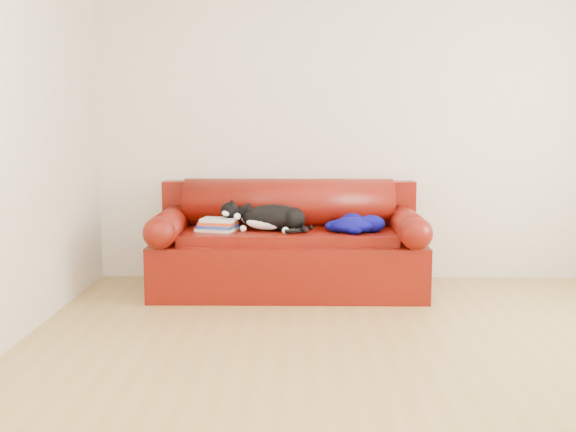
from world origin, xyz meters
The scene contains 7 objects.
ground centered at (0.00, 0.00, 0.00)m, with size 4.50×4.50×0.00m, color olive.
room_shell centered at (0.12, 0.02, 1.67)m, with size 4.52×4.02×2.61m.
sofa_base centered at (-0.61, 1.49, 0.24)m, with size 2.10×0.90×0.50m.
sofa_back centered at (-0.61, 1.74, 0.54)m, with size 2.10×1.01×0.88m.
book_stack centered at (-1.16, 1.41, 0.55)m, with size 0.34×0.29×0.10m.
cat centered at (-0.74, 1.43, 0.60)m, with size 0.67×0.41×0.26m.
blanket centered at (-0.10, 1.39, 0.56)m, with size 0.52×0.43×0.14m.
Camera 1 is at (-0.54, -3.74, 1.33)m, focal length 42.00 mm.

